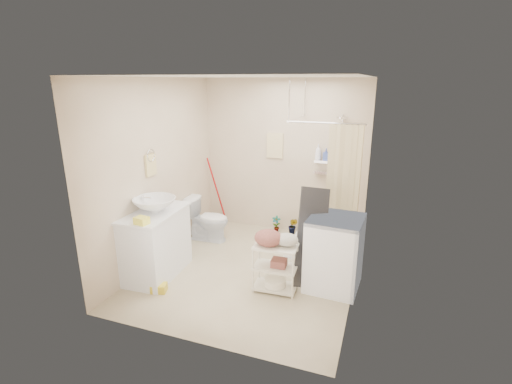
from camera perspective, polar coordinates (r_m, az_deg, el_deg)
floor at (r=5.32m, az=-0.79°, el=-11.88°), size 3.20×3.20×0.00m
ceiling at (r=4.67m, az=-0.93°, el=17.35°), size 2.80×3.20×0.04m
wall_back at (r=6.32m, az=4.25°, el=5.30°), size 2.80×0.04×2.60m
wall_front at (r=3.46m, az=-10.22°, el=-4.77°), size 2.80×0.04×2.60m
wall_left at (r=5.47m, az=-14.74°, el=2.98°), size 0.04×3.20×2.60m
wall_right at (r=4.56m, az=15.87°, el=0.15°), size 0.04×3.20×2.60m
vanity at (r=5.20m, az=-15.06°, el=-7.64°), size 0.63×1.06×0.91m
sink at (r=5.00m, az=-15.34°, el=-1.93°), size 0.71×0.71×0.19m
counter_basket at (r=4.64m, az=-17.19°, el=-4.23°), size 0.18×0.15×0.09m
floor_basket at (r=4.96m, az=-14.72°, el=-13.88°), size 0.32×0.28×0.14m
toilet at (r=6.18m, az=-7.45°, el=-4.14°), size 0.72×0.42×0.72m
mop at (r=6.84m, az=-6.19°, el=0.21°), size 0.15×0.15×1.23m
potted_plant_a at (r=6.51m, az=3.13°, el=-4.94°), size 0.16×0.12×0.29m
potted_plant_b at (r=6.44m, az=5.70°, el=-5.22°), size 0.18×0.16×0.30m
hanging_towel at (r=6.31m, az=2.92°, el=7.15°), size 0.28×0.03×0.42m
towel_ring at (r=5.26m, az=-15.91°, el=4.26°), size 0.04×0.22×0.34m
tp_holder at (r=5.65m, az=-13.69°, el=-2.64°), size 0.08×0.12×0.14m
shower at (r=5.68m, az=10.98°, el=1.13°), size 1.10×1.10×2.10m
shampoo_bottle_a at (r=6.10m, az=9.55°, el=6.07°), size 0.11×0.11×0.25m
shampoo_bottle_b at (r=6.08m, az=10.72°, el=5.71°), size 0.09×0.09×0.19m
washing_machine at (r=4.84m, az=11.95°, el=-9.12°), size 0.68×0.70×0.94m
laundry_rack at (r=4.70m, az=2.99°, el=-10.94°), size 0.55×0.34×0.74m
ironing_board at (r=4.76m, az=8.54°, el=-6.90°), size 0.38×0.26×1.31m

